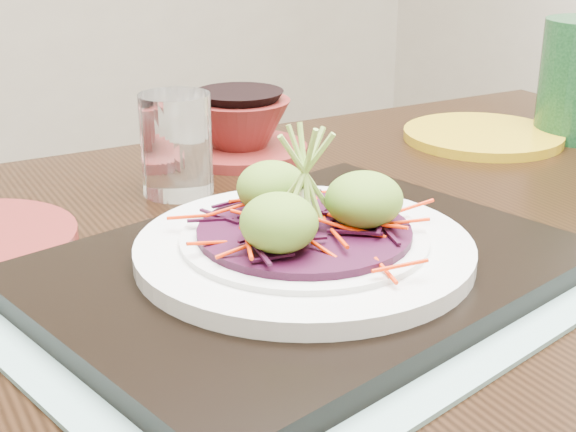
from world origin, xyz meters
TOP-DOWN VIEW (x-y plane):
  - dining_table at (-0.10, -0.07)m, footprint 1.31×0.96m
  - placemat at (-0.14, -0.09)m, footprint 0.48×0.39m
  - serving_tray at (-0.14, -0.09)m, footprint 0.41×0.33m
  - white_plate at (-0.14, -0.09)m, footprint 0.25×0.25m
  - cabbage_bed at (-0.14, -0.09)m, footprint 0.16×0.16m
  - carrot_julienne at (-0.14, -0.09)m, footprint 0.19×0.19m
  - guacamole_scoops at (-0.14, -0.09)m, footprint 0.14×0.12m
  - scallion_garnish at (-0.14, -0.09)m, footprint 0.06×0.06m
  - water_glass at (-0.11, 0.15)m, footprint 0.08×0.08m
  - terracotta_bowl_set at (0.01, 0.22)m, footprint 0.18×0.18m
  - yellow_plate at (0.28, 0.10)m, footprint 0.22×0.22m

SIDE VIEW (x-z plane):
  - dining_table at x=-0.10m, z-range 0.28..1.04m
  - placemat at x=-0.14m, z-range 0.76..0.76m
  - yellow_plate at x=0.28m, z-range 0.76..0.77m
  - serving_tray at x=-0.14m, z-range 0.76..0.78m
  - terracotta_bowl_set at x=0.01m, z-range 0.76..0.82m
  - white_plate at x=-0.14m, z-range 0.78..0.80m
  - cabbage_bed at x=-0.14m, z-range 0.80..0.80m
  - water_glass at x=-0.11m, z-range 0.76..0.86m
  - carrot_julienne at x=-0.14m, z-range 0.80..0.82m
  - guacamole_scoops at x=-0.14m, z-range 0.80..0.85m
  - scallion_garnish at x=-0.14m, z-range 0.80..0.89m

